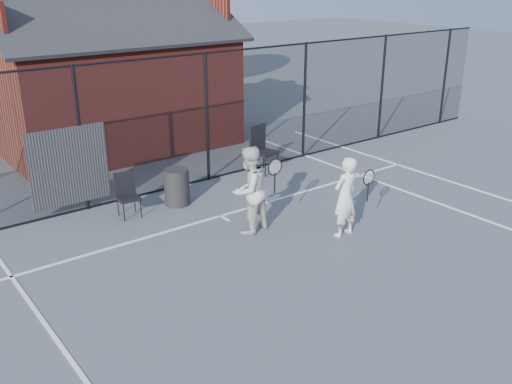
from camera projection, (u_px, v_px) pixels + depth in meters
ground at (322, 274)px, 9.38m from camera, size 80.00×80.00×0.00m
court_lines at (384, 309)px, 8.39m from camera, size 11.02×18.00×0.01m
fence at (156, 129)px, 12.40m from camera, size 22.04×3.00×3.00m
clubhouse at (114, 89)px, 15.76m from camera, size 6.50×4.36×4.19m
player_front at (345, 197)px, 10.51m from camera, size 0.70×0.52×1.54m
player_back at (249, 190)px, 10.63m from camera, size 0.97×0.80×1.68m
chair_left at (128, 196)px, 11.43m from camera, size 0.47×0.48×0.88m
chair_right at (264, 150)px, 13.93m from camera, size 0.64×0.66×1.14m
waste_bin at (177, 187)px, 12.07m from camera, size 0.58×0.58×0.78m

